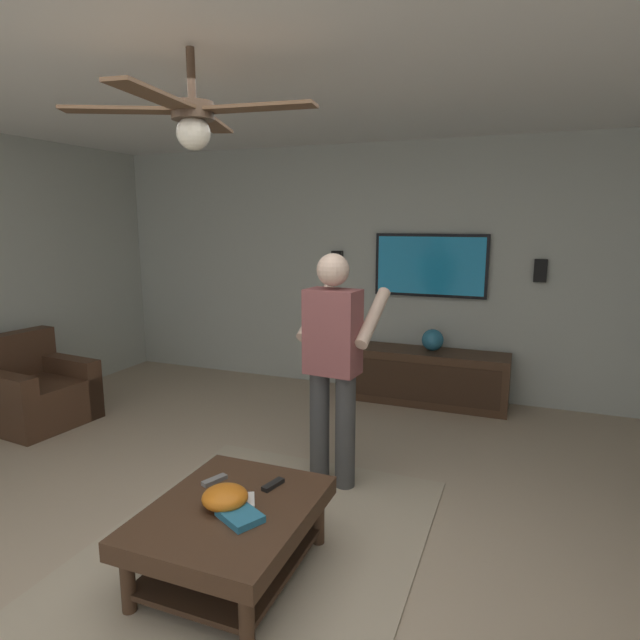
% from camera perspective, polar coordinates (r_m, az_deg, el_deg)
% --- Properties ---
extents(ground_plane, '(8.18, 8.18, 0.00)m').
position_cam_1_polar(ground_plane, '(3.11, -8.22, -25.97)').
color(ground_plane, tan).
extents(wall_back_tv, '(0.10, 7.01, 2.66)m').
position_cam_1_polar(wall_back_tv, '(5.77, 8.61, 5.31)').
color(wall_back_tv, '#B2B7AD').
rests_on(wall_back_tv, ground).
extents(ceiling_slab, '(7.00, 7.01, 0.10)m').
position_cam_1_polar(ceiling_slab, '(2.65, -10.00, 29.39)').
color(ceiling_slab, white).
extents(area_rug, '(2.42, 1.80, 0.01)m').
position_cam_1_polar(area_rug, '(3.29, -7.37, -23.53)').
color(area_rug, tan).
rests_on(area_rug, ground).
extents(armchair, '(0.88, 0.89, 0.82)m').
position_cam_1_polar(armchair, '(5.61, -28.36, -6.97)').
color(armchair, '#472D1E').
rests_on(armchair, ground).
extents(coffee_table, '(1.00, 0.80, 0.40)m').
position_cam_1_polar(coffee_table, '(2.99, -9.48, -20.84)').
color(coffee_table, '#422B1C').
rests_on(coffee_table, ground).
extents(media_console, '(0.45, 1.70, 0.55)m').
position_cam_1_polar(media_console, '(5.58, 10.92, -5.98)').
color(media_console, '#422B1C').
rests_on(media_console, ground).
extents(tv, '(0.05, 1.15, 0.65)m').
position_cam_1_polar(tv, '(5.61, 11.78, 5.76)').
color(tv, black).
extents(person_standing, '(0.57, 0.57, 1.64)m').
position_cam_1_polar(person_standing, '(3.64, 1.48, -3.96)').
color(person_standing, '#3F3F3F').
rests_on(person_standing, ground).
extents(bowl, '(0.24, 0.24, 0.11)m').
position_cam_1_polar(bowl, '(2.91, -10.23, -18.28)').
color(bowl, orange).
rests_on(bowl, coffee_table).
extents(remote_white, '(0.15, 0.11, 0.02)m').
position_cam_1_polar(remote_white, '(2.94, -7.50, -18.72)').
color(remote_white, white).
rests_on(remote_white, coffee_table).
extents(remote_black, '(0.16, 0.08, 0.02)m').
position_cam_1_polar(remote_black, '(3.08, -5.07, -17.21)').
color(remote_black, black).
rests_on(remote_black, coffee_table).
extents(remote_grey, '(0.16, 0.10, 0.02)m').
position_cam_1_polar(remote_grey, '(3.18, -11.28, -16.53)').
color(remote_grey, slate).
rests_on(remote_grey, coffee_table).
extents(book, '(0.24, 0.27, 0.04)m').
position_cam_1_polar(book, '(2.82, -8.60, -20.06)').
color(book, teal).
rests_on(book, coffee_table).
extents(vase_round, '(0.22, 0.22, 0.22)m').
position_cam_1_polar(vase_round, '(5.51, 12.01, -2.10)').
color(vase_round, teal).
rests_on(vase_round, media_console).
extents(wall_speaker_left, '(0.06, 0.12, 0.22)m').
position_cam_1_polar(wall_speaker_left, '(5.54, 22.61, 4.92)').
color(wall_speaker_left, black).
extents(wall_speaker_right, '(0.06, 0.12, 0.22)m').
position_cam_1_polar(wall_speaker_right, '(5.88, 1.86, 6.37)').
color(wall_speaker_right, black).
extents(ceiling_fan, '(1.19, 1.17, 0.46)m').
position_cam_1_polar(ceiling_fan, '(2.74, -13.68, 20.43)').
color(ceiling_fan, '#4C3828').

